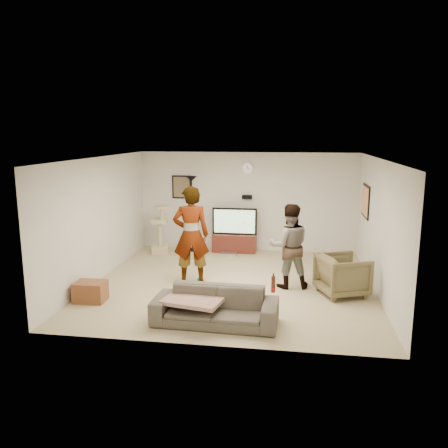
# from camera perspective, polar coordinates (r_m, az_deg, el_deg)

# --- Properties ---
(floor) EXTENTS (5.50, 5.50, 0.02)m
(floor) POSITION_cam_1_polar(r_m,az_deg,el_deg) (9.24, 1.11, -7.50)
(floor) COLOR #C0B792
(floor) RESTS_ON ground
(ceiling) EXTENTS (5.50, 5.50, 0.02)m
(ceiling) POSITION_cam_1_polar(r_m,az_deg,el_deg) (8.76, 1.17, 8.30)
(ceiling) COLOR silver
(ceiling) RESTS_ON wall_back
(wall_back) EXTENTS (5.50, 0.04, 2.50)m
(wall_back) POSITION_cam_1_polar(r_m,az_deg,el_deg) (11.61, 2.92, 2.79)
(wall_back) COLOR silver
(wall_back) RESTS_ON floor
(wall_front) EXTENTS (5.50, 0.04, 2.50)m
(wall_front) POSITION_cam_1_polar(r_m,az_deg,el_deg) (6.27, -2.16, -4.63)
(wall_front) COLOR silver
(wall_front) RESTS_ON floor
(wall_left) EXTENTS (0.04, 5.50, 2.50)m
(wall_left) POSITION_cam_1_polar(r_m,az_deg,el_deg) (9.66, -15.26, 0.65)
(wall_left) COLOR silver
(wall_left) RESTS_ON floor
(wall_right) EXTENTS (0.04, 5.50, 2.50)m
(wall_right) POSITION_cam_1_polar(r_m,az_deg,el_deg) (8.99, 18.79, -0.34)
(wall_right) COLOR silver
(wall_right) RESTS_ON floor
(wall_clock) EXTENTS (0.26, 0.04, 0.26)m
(wall_clock) POSITION_cam_1_polar(r_m,az_deg,el_deg) (11.48, 2.94, 6.96)
(wall_clock) COLOR white
(wall_clock) RESTS_ON wall_back
(wall_speaker) EXTENTS (0.25, 0.10, 0.10)m
(wall_speaker) POSITION_cam_1_polar(r_m,az_deg,el_deg) (11.53, 2.89, 3.38)
(wall_speaker) COLOR black
(wall_speaker) RESTS_ON wall_back
(picture_back) EXTENTS (0.42, 0.03, 0.52)m
(picture_back) POSITION_cam_1_polar(r_m,az_deg,el_deg) (11.83, -5.32, 4.62)
(picture_back) COLOR brown
(picture_back) RESTS_ON wall_back
(picture_right) EXTENTS (0.03, 0.78, 0.62)m
(picture_right) POSITION_cam_1_polar(r_m,az_deg,el_deg) (10.50, 17.29, 2.75)
(picture_right) COLOR #FF9869
(picture_right) RESTS_ON wall_right
(tv_stand) EXTENTS (1.09, 0.45, 0.46)m
(tv_stand) POSITION_cam_1_polar(r_m,az_deg,el_deg) (11.60, 1.33, -2.36)
(tv_stand) COLOR #481B15
(tv_stand) RESTS_ON floor
(console_box) EXTENTS (0.40, 0.30, 0.07)m
(console_box) POSITION_cam_1_polar(r_m,az_deg,el_deg) (11.28, 0.56, -3.76)
(console_box) COLOR silver
(console_box) RESTS_ON floor
(tv) EXTENTS (1.12, 0.08, 0.67)m
(tv) POSITION_cam_1_polar(r_m,az_deg,el_deg) (11.48, 1.34, 0.36)
(tv) COLOR black
(tv) RESTS_ON tv_stand
(tv_screen) EXTENTS (1.03, 0.01, 0.59)m
(tv_screen) POSITION_cam_1_polar(r_m,az_deg,el_deg) (11.44, 1.31, 0.32)
(tv_screen) COLOR #50F093
(tv_screen) RESTS_ON tv
(floor_lamp) EXTENTS (0.32, 0.32, 1.90)m
(floor_lamp) POSITION_cam_1_polar(r_m,az_deg,el_deg) (11.60, -4.05, 1.28)
(floor_lamp) COLOR black
(floor_lamp) RESTS_ON floor
(cat_tree) EXTENTS (0.45, 0.45, 1.22)m
(cat_tree) POSITION_cam_1_polar(r_m,az_deg,el_deg) (11.44, -8.02, -0.69)
(cat_tree) COLOR #C1B48D
(cat_tree) RESTS_ON floor
(person_left) EXTENTS (0.80, 0.62, 1.97)m
(person_left) POSITION_cam_1_polar(r_m,az_deg,el_deg) (9.07, -4.14, -1.38)
(person_left) COLOR gray
(person_left) RESTS_ON floor
(person_right) EXTENTS (0.90, 0.76, 1.65)m
(person_right) POSITION_cam_1_polar(r_m,az_deg,el_deg) (8.91, 8.14, -2.74)
(person_right) COLOR #2E5B7B
(person_right) RESTS_ON floor
(sofa) EXTENTS (1.99, 0.84, 0.57)m
(sofa) POSITION_cam_1_polar(r_m,az_deg,el_deg) (7.30, -1.12, -10.27)
(sofa) COLOR #4B463C
(sofa) RESTS_ON floor
(throw_blanket) EXTENTS (1.02, 0.87, 0.06)m
(throw_blanket) POSITION_cam_1_polar(r_m,az_deg,el_deg) (7.32, -3.73, -9.38)
(throw_blanket) COLOR tan
(throw_blanket) RESTS_ON sofa
(beer_bottle) EXTENTS (0.06, 0.06, 0.25)m
(beer_bottle) POSITION_cam_1_polar(r_m,az_deg,el_deg) (7.07, 6.18, -7.51)
(beer_bottle) COLOR #4B2112
(beer_bottle) RESTS_ON sofa
(armchair) EXTENTS (1.08, 1.06, 0.76)m
(armchair) POSITION_cam_1_polar(r_m,az_deg,el_deg) (8.80, 14.61, -6.20)
(armchair) COLOR brown
(armchair) RESTS_ON floor
(side_table) EXTENTS (0.55, 0.42, 0.36)m
(side_table) POSITION_cam_1_polar(r_m,az_deg,el_deg) (8.60, -16.36, -8.10)
(side_table) COLOR brown
(side_table) RESTS_ON floor
(toy_ball) EXTENTS (0.08, 0.08, 0.08)m
(toy_ball) POSITION_cam_1_polar(r_m,az_deg,el_deg) (9.37, -3.15, -6.93)
(toy_ball) COLOR #06AB8E
(toy_ball) RESTS_ON floor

